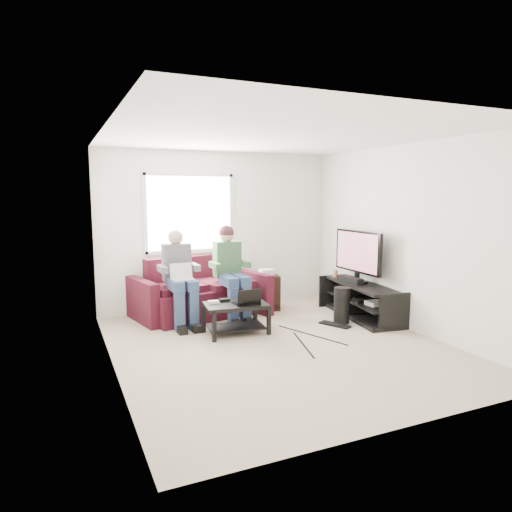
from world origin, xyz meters
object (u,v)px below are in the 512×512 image
at_px(tv, 358,253).
at_px(end_table, 266,291).
at_px(coffee_table, 236,312).
at_px(tv_stand, 360,302).
at_px(subwoofer, 342,305).
at_px(sofa, 199,295).

relative_size(tv, end_table, 1.63).
distance_m(coffee_table, end_table, 1.41).
height_order(coffee_table, end_table, end_table).
height_order(tv_stand, tv, tv).
bearing_deg(coffee_table, subwoofer, -4.86).
xyz_separation_m(coffee_table, subwoofer, (1.64, -0.14, -0.04)).
xyz_separation_m(sofa, tv_stand, (2.26, -1.12, -0.10)).
relative_size(sofa, end_table, 3.16).
relative_size(subwoofer, end_table, 0.79).
bearing_deg(coffee_table, tv, 2.86).
bearing_deg(sofa, tv, -24.40).
bearing_deg(coffee_table, tv_stand, 0.10).
distance_m(subwoofer, end_table, 1.37).
relative_size(sofa, coffee_table, 2.37).
xyz_separation_m(sofa, end_table, (1.13, -0.08, -0.03)).
bearing_deg(subwoofer, coffee_table, 175.14).
height_order(tv_stand, subwoofer, tv_stand).
bearing_deg(tv_stand, subwoofer, -162.14).
xyz_separation_m(tv, end_table, (-1.13, 0.94, -0.69)).
bearing_deg(sofa, subwoofer, -34.89).
distance_m(tv, end_table, 1.62).
height_order(sofa, coffee_table, sofa).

